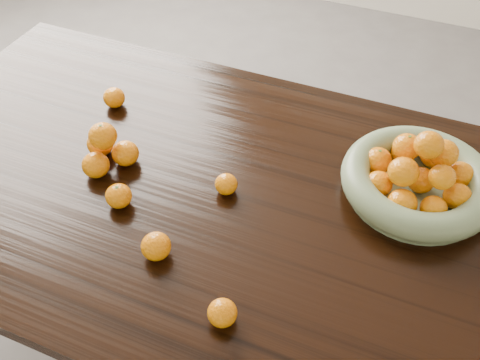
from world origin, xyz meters
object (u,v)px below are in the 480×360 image
at_px(orange_pyramid, 106,149).
at_px(loose_orange_0, 119,196).
at_px(fruit_bowl, 418,179).
at_px(dining_table, 253,225).

bearing_deg(orange_pyramid, loose_orange_0, -47.65).
relative_size(fruit_bowl, orange_pyramid, 2.47).
bearing_deg(fruit_bowl, orange_pyramid, -165.18).
distance_m(orange_pyramid, loose_orange_0, 0.15).
bearing_deg(fruit_bowl, dining_table, -153.25).
bearing_deg(orange_pyramid, dining_table, 2.84).
bearing_deg(loose_orange_0, orange_pyramid, 132.35).
height_order(dining_table, fruit_bowl, fruit_bowl).
height_order(dining_table, loose_orange_0, loose_orange_0).
relative_size(dining_table, orange_pyramid, 13.57).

